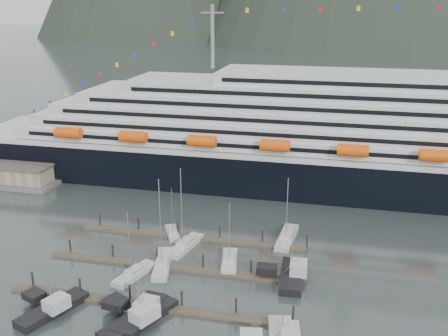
{
  "coord_description": "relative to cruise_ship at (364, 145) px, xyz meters",
  "views": [
    {
      "loc": [
        24.52,
        -79.21,
        48.11
      ],
      "look_at": [
        0.78,
        22.0,
        14.07
      ],
      "focal_mm": 42.0,
      "sensor_mm": 36.0,
      "label": 1
    }
  ],
  "objects": [
    {
      "name": "sailboat_g",
      "position": [
        -15.34,
        -34.95,
        -11.6
      ],
      "size": [
        3.8,
        12.16,
        14.62
      ],
      "rotation": [
        0.0,
        0.0,
        1.5
      ],
      "color": "#B3B3B3",
      "rests_on": "ground"
    },
    {
      "name": "trawler_c",
      "position": [
        -34.37,
        -69.33,
        -11.13
      ],
      "size": [
        11.64,
        14.18,
        7.15
      ],
      "rotation": [
        0.0,
        0.0,
        1.12
      ],
      "color": "black",
      "rests_on": "ground"
    },
    {
      "name": "sailboat_b",
      "position": [
        -34.84,
        -43.32,
        -11.58
      ],
      "size": [
        5.08,
        11.31,
        17.66
      ],
      "rotation": [
        0.0,
        0.0,
        1.36
      ],
      "color": "#B3B3B3",
      "rests_on": "ground"
    },
    {
      "name": "dock_far",
      "position": [
        -34.95,
        -38.89,
        -11.73
      ],
      "size": [
        48.18,
        2.28,
        3.2
      ],
      "color": "#4C3E31",
      "rests_on": "ground"
    },
    {
      "name": "trawler_a",
      "position": [
        -48.85,
        -69.89,
        -11.17
      ],
      "size": [
        10.19,
        12.61,
        6.71
      ],
      "rotation": [
        0.0,
        0.0,
        1.18
      ],
      "color": "black",
      "rests_on": "ground"
    },
    {
      "name": "sailboat_c",
      "position": [
        -40.4,
        -56.18,
        -11.62
      ],
      "size": [
        5.42,
        10.17,
        13.43
      ],
      "rotation": [
        0.0,
        0.0,
        1.28
      ],
      "color": "#B3B3B3",
      "rests_on": "ground"
    },
    {
      "name": "dock_near",
      "position": [
        -34.95,
        -64.89,
        -11.73
      ],
      "size": [
        48.18,
        2.28,
        3.2
      ],
      "color": "#4C3E31",
      "rests_on": "ground"
    },
    {
      "name": "cruise_ship",
      "position": [
        0.0,
        0.0,
        0.0
      ],
      "size": [
        210.0,
        30.4,
        50.3
      ],
      "color": "black",
      "rests_on": "ground"
    },
    {
      "name": "trawler_b",
      "position": [
        -34.58,
        -68.28,
        -11.09
      ],
      "size": [
        9.26,
        12.14,
        7.66
      ],
      "rotation": [
        0.0,
        0.0,
        1.44
      ],
      "color": "black",
      "rests_on": "ground"
    },
    {
      "name": "trawler_e",
      "position": [
        -12.8,
        -50.85,
        -11.09
      ],
      "size": [
        9.09,
        11.93,
        7.64
      ],
      "rotation": [
        0.0,
        0.0,
        1.63
      ],
      "color": "black",
      "rests_on": "ground"
    },
    {
      "name": "sailboat_f",
      "position": [
        -39.22,
        -38.26,
        -11.65
      ],
      "size": [
        5.54,
        7.98,
        11.27
      ],
      "rotation": [
        0.0,
        0.0,
        2.04
      ],
      "color": "#B3B3B3",
      "rests_on": "ground"
    },
    {
      "name": "dock_mid",
      "position": [
        -34.95,
        -51.89,
        -11.73
      ],
      "size": [
        48.18,
        2.28,
        3.2
      ],
      "color": "#4C3E31",
      "rests_on": "ground"
    },
    {
      "name": "ground",
      "position": [
        -30.03,
        -54.94,
        -12.04
      ],
      "size": [
        1600.0,
        1600.0,
        0.0
      ],
      "primitive_type": "plane",
      "color": "#404B4A",
      "rests_on": "ground"
    },
    {
      "name": "sailboat_h",
      "position": [
        -24.71,
        -47.79,
        -11.61
      ],
      "size": [
        4.42,
        9.91,
        13.31
      ],
      "rotation": [
        0.0,
        0.0,
        1.75
      ],
      "color": "#B3B3B3",
      "rests_on": "ground"
    },
    {
      "name": "sailboat_d",
      "position": [
        -36.68,
        -51.5,
        -11.58
      ],
      "size": [
        5.47,
        12.34,
        18.23
      ],
      "rotation": [
        0.0,
        0.0,
        1.8
      ],
      "color": "#B3B3B3",
      "rests_on": "ground"
    }
  ]
}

